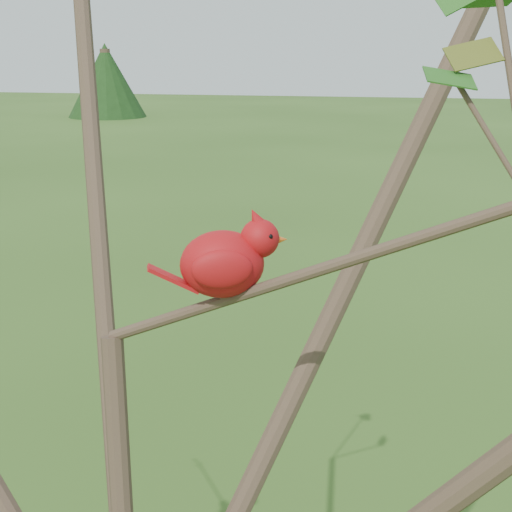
{
  "coord_description": "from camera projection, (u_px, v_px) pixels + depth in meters",
  "views": [
    {
      "loc": [
        0.43,
        -0.98,
        2.39
      ],
      "look_at": [
        0.18,
        0.1,
        2.09
      ],
      "focal_mm": 55.0,
      "sensor_mm": 36.0,
      "label": 1
    }
  ],
  "objects": [
    {
      "name": "crabapple_tree",
      "position": [
        121.0,
        254.0,
        1.05
      ],
      "size": [
        2.35,
        2.05,
        2.95
      ],
      "color": "#433024",
      "rests_on": "ground"
    },
    {
      "name": "cardinal",
      "position": [
        227.0,
        260.0,
        1.14
      ],
      "size": [
        0.2,
        0.13,
        0.14
      ],
      "rotation": [
        0.0,
        0.0,
        0.39
      ],
      "color": "#B30F18",
      "rests_on": "ground"
    },
    {
      "name": "distant_trees",
      "position": [
        450.0,
        81.0,
        24.56
      ],
      "size": [
        39.5,
        16.46,
        3.11
      ],
      "color": "#433024",
      "rests_on": "ground"
    }
  ]
}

